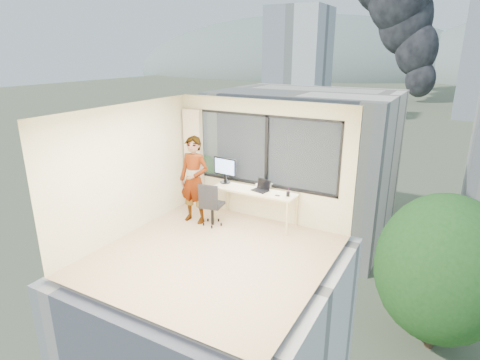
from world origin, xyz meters
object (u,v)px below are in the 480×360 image
Objects in this scene: person at (194,180)px; laptop at (260,186)px; chair at (212,203)px; desk at (255,206)px; monitor at (225,170)px; game_console at (264,185)px; handbag at (265,184)px.

person reaches higher than laptop.
laptop is (0.86, 0.53, 0.37)m from chair.
monitor reaches higher than desk.
handbag is (0.05, -0.09, 0.06)m from game_console.
game_console is at bearing 34.67° from chair.
person is 7.68× the size of handbag.
monitor is at bearing -155.58° from handbag.
laptop reaches higher than desk.
desk is 1.41m from person.
handbag is at bearing 27.62° from person.
monitor is 0.93m from game_console.
handbag reaches higher than game_console.
handbag is at bearing 101.84° from laptop.
game_console is 0.29m from laptop.
monitor reaches higher than game_console.
person is (-1.16, -0.57, 0.56)m from desk.
chair is 3.98× the size of handbag.
desk is at bearing -1.34° from monitor.
chair reaches higher than handbag.
laptop is (0.13, -0.02, 0.48)m from desk.
monitor is at bearing 58.80° from person.
monitor is (-0.79, 0.09, 0.66)m from desk.
chair is at bearing -134.68° from laptop.
person is at bearing -130.76° from handbag.
chair is 0.52× the size of person.
person is 1.41m from laptop.
laptop is at bearing -10.60° from desk.
laptop is (1.29, 0.55, -0.08)m from person.
game_console is (0.09, 0.26, 0.41)m from desk.
person is 3.24× the size of monitor.
laptop is (0.04, -0.28, 0.07)m from game_console.
person is 1.51m from game_console.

